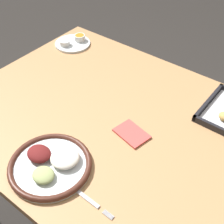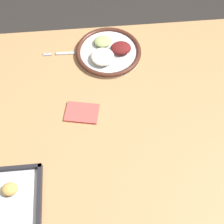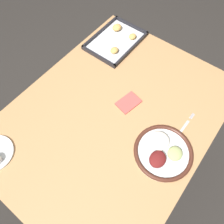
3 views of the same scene
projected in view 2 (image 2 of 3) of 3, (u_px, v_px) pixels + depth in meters
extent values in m
plane|color=#282623|center=(111.00, 186.00, 1.78)|extent=(8.00, 8.00, 0.00)
cube|color=#AD7F51|center=(110.00, 119.00, 1.13)|extent=(1.20, 0.91, 0.03)
cylinder|color=#AD7F51|center=(204.00, 83.00, 1.70)|extent=(0.06, 0.06, 0.74)
cylinder|color=#AD7F51|center=(0.00, 98.00, 1.65)|extent=(0.06, 0.06, 0.74)
cylinder|color=silver|center=(108.00, 52.00, 1.27)|extent=(0.26, 0.26, 0.01)
torus|color=#472319|center=(108.00, 51.00, 1.27)|extent=(0.27, 0.27, 0.02)
ellipsoid|color=white|center=(102.00, 57.00, 1.23)|extent=(0.09, 0.09, 0.03)
ellipsoid|color=maroon|center=(121.00, 48.00, 1.25)|extent=(0.08, 0.07, 0.03)
ellipsoid|color=#9EAD6B|center=(102.00, 42.00, 1.28)|extent=(0.07, 0.06, 0.03)
cube|color=#B2B2B7|center=(73.00, 53.00, 1.28)|extent=(0.14, 0.02, 0.00)
cylinder|color=#B2B2B7|center=(47.00, 53.00, 1.27)|extent=(0.04, 0.00, 0.00)
cylinder|color=#B2B2B7|center=(47.00, 54.00, 1.27)|extent=(0.04, 0.00, 0.00)
cylinder|color=#B2B2B7|center=(47.00, 55.00, 1.27)|extent=(0.04, 0.00, 0.00)
cylinder|color=#B2B2B7|center=(47.00, 55.00, 1.27)|extent=(0.04, 0.00, 0.00)
cube|color=black|center=(39.00, 203.00, 0.94)|extent=(0.01, 0.25, 0.02)
ellipsoid|color=tan|center=(10.00, 189.00, 0.95)|extent=(0.05, 0.04, 0.03)
cube|color=#CC4C47|center=(82.00, 113.00, 1.12)|extent=(0.13, 0.10, 0.01)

